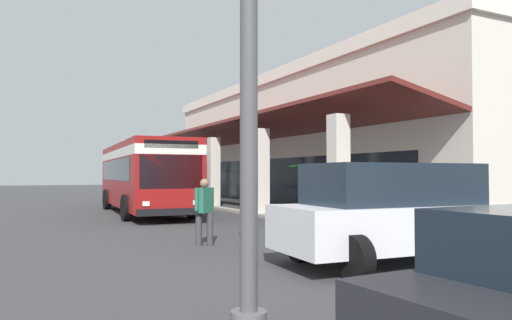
# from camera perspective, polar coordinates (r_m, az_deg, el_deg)

# --- Properties ---
(ground) EXTENTS (120.00, 120.00, 0.00)m
(ground) POSITION_cam_1_polar(r_m,az_deg,el_deg) (28.43, 2.16, -5.25)
(ground) COLOR #38383A
(curb_strip) EXTENTS (33.35, 0.50, 0.12)m
(curb_strip) POSITION_cam_1_polar(r_m,az_deg,el_deg) (25.78, -5.46, -5.47)
(curb_strip) COLOR #9E998E
(curb_strip) RESTS_ON ground
(plaza_building) EXTENTS (28.09, 16.47, 7.35)m
(plaza_building) POSITION_cam_1_polar(r_m,az_deg,el_deg) (30.57, 11.68, 1.94)
(plaza_building) COLOR beige
(plaza_building) RESTS_ON ground
(transit_bus) EXTENTS (11.34, 3.23, 3.34)m
(transit_bus) POSITION_cam_1_polar(r_m,az_deg,el_deg) (22.75, -13.08, -1.42)
(transit_bus) COLOR maroon
(transit_bus) RESTS_ON ground
(parked_suv_white) EXTENTS (2.90, 4.91, 1.97)m
(parked_suv_white) POSITION_cam_1_polar(r_m,az_deg,el_deg) (9.98, 16.00, -5.91)
(parked_suv_white) COLOR silver
(parked_suv_white) RESTS_ON ground
(pedestrian) EXTENTS (0.47, 0.60, 1.65)m
(pedestrian) POSITION_cam_1_polar(r_m,az_deg,el_deg) (12.10, -6.08, -5.65)
(pedestrian) COLOR #38383D
(pedestrian) RESTS_ON ground
(potted_palm) EXTENTS (1.84, 2.09, 2.22)m
(potted_palm) POSITION_cam_1_polar(r_m,az_deg,el_deg) (18.93, 6.49, -4.79)
(potted_palm) COLOR #4C4742
(potted_palm) RESTS_ON ground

